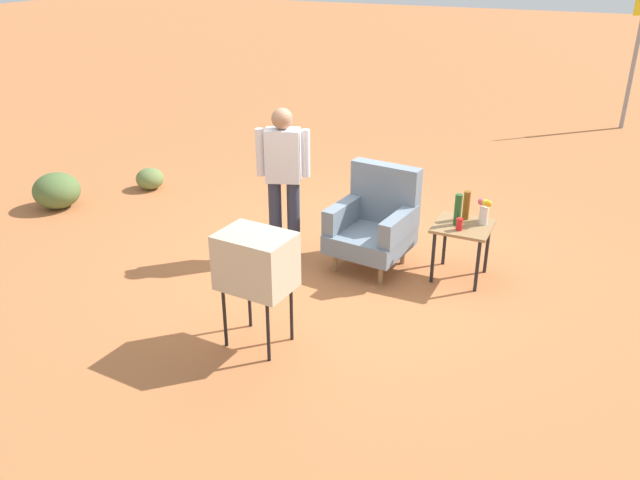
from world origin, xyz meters
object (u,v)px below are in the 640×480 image
at_px(side_table, 462,233).
at_px(person_standing, 283,174).
at_px(road_sign, 636,52).
at_px(bottle_tall_amber, 466,205).
at_px(tv_on_stand, 256,262).
at_px(flower_vase, 484,210).
at_px(armchair, 375,221).
at_px(bottle_wine_green, 458,210).
at_px(bottle_short_clear, 484,211).
at_px(soda_can_red, 459,224).

xyz_separation_m(side_table, person_standing, (-1.89, -0.27, 0.43)).
relative_size(person_standing, road_sign, 0.67).
relative_size(side_table, bottle_tall_amber, 1.96).
bearing_deg(road_sign, bottle_tall_amber, -100.65).
bearing_deg(bottle_tall_amber, road_sign, 79.35).
height_order(tv_on_stand, bottle_tall_amber, tv_on_stand).
bearing_deg(person_standing, road_sign, 66.77).
bearing_deg(tv_on_stand, bottle_tall_amber, 59.16).
bearing_deg(flower_vase, person_standing, -169.58).
bearing_deg(armchair, side_table, 5.12).
height_order(side_table, tv_on_stand, tv_on_stand).
distance_m(armchair, tv_on_stand, 1.90).
height_order(person_standing, bottle_wine_green, person_standing).
xyz_separation_m(person_standing, bottle_short_clear, (2.04, 0.48, -0.25)).
xyz_separation_m(bottle_short_clear, flower_vase, (0.01, -0.10, 0.05)).
height_order(person_standing, bottle_short_clear, person_standing).
height_order(armchair, side_table, armchair).
xyz_separation_m(bottle_wine_green, flower_vase, (0.24, 0.12, -0.01)).
bearing_deg(road_sign, bottle_wine_green, -100.74).
xyz_separation_m(armchair, soda_can_red, (0.90, -0.06, 0.15)).
xyz_separation_m(road_sign, bottle_short_clear, (-1.13, -6.93, -0.69)).
bearing_deg(bottle_tall_amber, bottle_short_clear, 14.78).
relative_size(side_table, person_standing, 0.36).
height_order(road_sign, flower_vase, road_sign).
distance_m(person_standing, soda_can_red, 1.90).
bearing_deg(armchair, bottle_tall_amber, 15.13).
bearing_deg(bottle_tall_amber, armchair, -164.87).
height_order(armchair, bottle_short_clear, armchair).
relative_size(person_standing, bottle_wine_green, 5.12).
height_order(person_standing, bottle_tall_amber, person_standing).
distance_m(soda_can_red, bottle_tall_amber, 0.31).
bearing_deg(flower_vase, soda_can_red, -126.03).
xyz_separation_m(bottle_tall_amber, bottle_short_clear, (0.18, 0.05, -0.05)).
xyz_separation_m(side_table, bottle_tall_amber, (-0.02, 0.16, 0.23)).
bearing_deg(bottle_tall_amber, flower_vase, -14.85).
distance_m(road_sign, soda_can_red, 7.43).
distance_m(road_sign, bottle_tall_amber, 7.13).
distance_m(armchair, soda_can_red, 0.91).
height_order(armchair, flower_vase, armchair).
height_order(tv_on_stand, soda_can_red, tv_on_stand).
bearing_deg(bottle_short_clear, side_table, -127.46).
bearing_deg(bottle_short_clear, bottle_tall_amber, -165.22).
distance_m(tv_on_stand, soda_can_red, 2.18).
distance_m(tv_on_stand, flower_vase, 2.49).
xyz_separation_m(armchair, bottle_short_clear, (1.07, 0.29, 0.19)).
bearing_deg(person_standing, bottle_short_clear, 13.12).
xyz_separation_m(tv_on_stand, bottle_short_clear, (1.42, 2.13, -0.09)).
distance_m(side_table, tv_on_stand, 2.32).
bearing_deg(bottle_tall_amber, bottle_wine_green, -104.27).
bearing_deg(bottle_short_clear, person_standing, -166.88).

